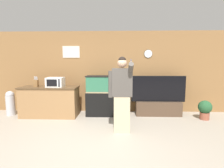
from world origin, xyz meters
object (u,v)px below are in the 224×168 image
object	(u,v)px
aquarium_on_stand	(104,96)
person_standing	(122,93)
knife_block	(36,83)
tv_on_stand	(158,104)
microwave	(55,82)
potted_plant	(205,109)
trash_bin	(10,103)
counter_island	(50,102)

from	to	relation	value
aquarium_on_stand	person_standing	size ratio (longest dim) A/B	0.70
knife_block	tv_on_stand	xyz separation A→B (m)	(3.63, 0.28, -0.65)
microwave	knife_block	world-z (taller)	knife_block
aquarium_on_stand	potted_plant	bearing A→B (deg)	-6.39
potted_plant	trash_bin	xyz separation A→B (m)	(-5.75, 0.23, 0.08)
tv_on_stand	potted_plant	world-z (taller)	tv_on_stand
microwave	tv_on_stand	bearing A→B (deg)	4.52
knife_block	trash_bin	xyz separation A→B (m)	(-0.89, 0.13, -0.62)
counter_island	potted_plant	distance (m)	4.49
tv_on_stand	knife_block	bearing A→B (deg)	-175.66
aquarium_on_stand	knife_block	bearing A→B (deg)	-173.65
microwave	potted_plant	xyz separation A→B (m)	(4.29, -0.13, -0.73)
tv_on_stand	person_standing	world-z (taller)	person_standing
knife_block	potted_plant	size ratio (longest dim) A/B	0.58
counter_island	knife_block	xyz separation A→B (m)	(-0.37, -0.05, 0.56)
trash_bin	knife_block	bearing A→B (deg)	-8.37
microwave	aquarium_on_stand	distance (m)	1.50
counter_island	microwave	bearing A→B (deg)	-4.13
aquarium_on_stand	potted_plant	world-z (taller)	aquarium_on_stand
counter_island	tv_on_stand	distance (m)	3.27
knife_block	aquarium_on_stand	distance (m)	2.04
counter_island	aquarium_on_stand	world-z (taller)	aquarium_on_stand
microwave	person_standing	xyz separation A→B (m)	(1.92, -1.11, -0.13)
knife_block	trash_bin	size ratio (longest dim) A/B	0.42
microwave	potted_plant	bearing A→B (deg)	-1.76
microwave	person_standing	distance (m)	2.22
knife_block	tv_on_stand	distance (m)	3.70
aquarium_on_stand	tv_on_stand	distance (m)	1.66
knife_block	person_standing	world-z (taller)	person_standing
knife_block	person_standing	size ratio (longest dim) A/B	0.18
potted_plant	person_standing	bearing A→B (deg)	-157.53
counter_island	potted_plant	xyz separation A→B (m)	(4.49, -0.15, -0.14)
tv_on_stand	potted_plant	bearing A→B (deg)	-16.97
tv_on_stand	trash_bin	bearing A→B (deg)	-178.17
person_standing	aquarium_on_stand	bearing A→B (deg)	110.67
knife_block	tv_on_stand	size ratio (longest dim) A/B	0.19
counter_island	person_standing	bearing A→B (deg)	-28.09
potted_plant	trash_bin	distance (m)	5.75
counter_island	knife_block	world-z (taller)	knife_block
knife_block	person_standing	distance (m)	2.71
microwave	counter_island	bearing A→B (deg)	175.87
microwave	knife_block	bearing A→B (deg)	-176.65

